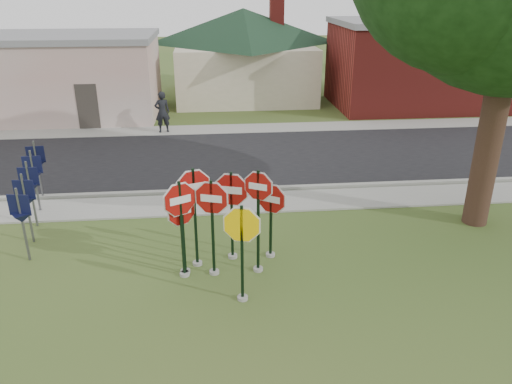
{
  "coord_description": "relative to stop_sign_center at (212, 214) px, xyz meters",
  "views": [
    {
      "loc": [
        -0.28,
        -9.17,
        6.6
      ],
      "look_at": [
        0.81,
        2.0,
        1.87
      ],
      "focal_mm": 35.0,
      "sensor_mm": 36.0,
      "label": 1
    }
  ],
  "objects": [
    {
      "name": "ground",
      "position": [
        0.28,
        -1.39,
        -1.61
      ],
      "size": [
        120.0,
        120.0,
        0.0
      ],
      "primitive_type": "plane",
      "color": "#395720",
      "rests_on": "ground"
    },
    {
      "name": "sidewalk_near",
      "position": [
        0.28,
        4.11,
        -1.58
      ],
      "size": [
        60.0,
        1.6,
        0.06
      ],
      "primitive_type": "cube",
      "color": "gray",
      "rests_on": "ground"
    },
    {
      "name": "road",
      "position": [
        0.28,
        8.61,
        -1.59
      ],
      "size": [
        60.0,
        7.0,
        0.04
      ],
      "primitive_type": "cube",
      "color": "black",
      "rests_on": "ground"
    },
    {
      "name": "sidewalk_far",
      "position": [
        0.28,
        12.91,
        -1.58
      ],
      "size": [
        60.0,
        1.6,
        0.06
      ],
      "primitive_type": "cube",
      "color": "gray",
      "rests_on": "ground"
    },
    {
      "name": "curb",
      "position": [
        0.28,
        5.11,
        -1.54
      ],
      "size": [
        60.0,
        0.2,
        0.14
      ],
      "primitive_type": "cube",
      "color": "gray",
      "rests_on": "ground"
    },
    {
      "name": "stop_sign_center",
      "position": [
        0.0,
        0.0,
        0.0
      ],
      "size": [
        1.06,
        0.37,
        2.57
      ],
      "color": "gray",
      "rests_on": "ground"
    },
    {
      "name": "stop_sign_yellow",
      "position": [
        0.61,
        -1.15,
        -0.11
      ],
      "size": [
        1.1,
        0.29,
        2.44
      ],
      "color": "gray",
      "rests_on": "ground"
    },
    {
      "name": "stop_sign_left",
      "position": [
        -0.72,
        -0.02,
        0.01
      ],
      "size": [
        1.0,
        0.54,
        2.58
      ],
      "color": "gray",
      "rests_on": "ground"
    },
    {
      "name": "stop_sign_right",
      "position": [
        1.09,
        0.03,
        0.09
      ],
      "size": [
        0.87,
        0.47,
        2.75
      ],
      "color": "gray",
      "rests_on": "ground"
    },
    {
      "name": "stop_sign_back_right",
      "position": [
        0.49,
        0.73,
        -0.05
      ],
      "size": [
        1.13,
        0.35,
        2.49
      ],
      "color": "gray",
      "rests_on": "ground"
    },
    {
      "name": "stop_sign_back_left",
      "position": [
        -0.42,
        0.46,
        0.12
      ],
      "size": [
        1.11,
        0.4,
        2.72
      ],
      "color": "gray",
      "rests_on": "ground"
    },
    {
      "name": "stop_sign_far_right",
      "position": [
        1.48,
        0.71,
        -0.3
      ],
      "size": [
        0.91,
        0.62,
        2.18
      ],
      "color": "gray",
      "rests_on": "ground"
    },
    {
      "name": "stop_sign_far_left",
      "position": [
        -0.71,
        0.1,
        -0.31
      ],
      "size": [
        0.86,
        0.54,
        2.17
      ],
      "color": "gray",
      "rests_on": "ground"
    },
    {
      "name": "route_sign_row",
      "position": [
        -5.12,
        3.11,
        -0.38
      ],
      "size": [
        1.43,
        4.63,
        2.0
      ],
      "color": "#59595E",
      "rests_on": "ground"
    },
    {
      "name": "building_stucco",
      "position": [
        -8.72,
        16.61,
        0.54
      ],
      "size": [
        12.2,
        6.2,
        4.2
      ],
      "color": "beige",
      "rests_on": "ground"
    },
    {
      "name": "building_house",
      "position": [
        2.28,
        20.61,
        2.04
      ],
      "size": [
        11.6,
        11.6,
        6.2
      ],
      "color": "beige",
      "rests_on": "ground"
    },
    {
      "name": "building_brick",
      "position": [
        12.28,
        17.11,
        0.8
      ],
      "size": [
        10.2,
        6.2,
        4.75
      ],
      "color": "maroon",
      "rests_on": "ground"
    },
    {
      "name": "pedestrian",
      "position": [
        -2.13,
        12.62,
        -0.58
      ],
      "size": [
        0.8,
        0.64,
        1.92
      ],
      "primitive_type": "imported",
      "rotation": [
        0.0,
        0.0,
        3.42
      ],
      "color": "black",
      "rests_on": "sidewalk_far"
    }
  ]
}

